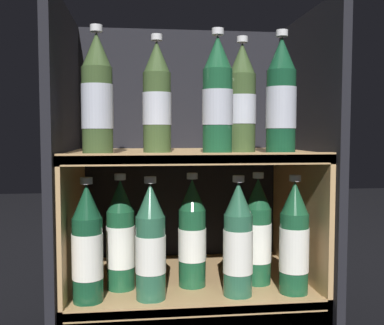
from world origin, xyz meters
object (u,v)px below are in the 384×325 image
object	(u,v)px
bottle_upper_front_2	(281,99)
bottle_upper_back_1	(242,101)
bottle_upper_front_1	(218,98)
bottle_upper_back_0	(157,100)
bottle_lower_back_1	(191,236)
bottle_lower_front_0	(87,247)
bottle_lower_front_3	(294,241)
bottle_lower_back_2	(258,234)
bottle_lower_front_2	(238,243)
bottle_lower_back_0	(121,238)
bottle_upper_front_0	(97,98)
bottle_lower_front_1	(151,245)

from	to	relation	value
bottle_upper_front_2	bottle_upper_back_1	distance (m)	0.10
bottle_upper_front_1	bottle_upper_back_0	size ratio (longest dim) A/B	1.00
bottle_upper_front_2	bottle_lower_back_1	bearing A→B (deg)	158.74
bottle_lower_front_0	bottle_lower_front_3	world-z (taller)	same
bottle_upper_back_1	bottle_upper_front_2	bearing A→B (deg)	-46.37
bottle_upper_front_2	bottle_lower_back_2	size ratio (longest dim) A/B	1.00
bottle_lower_front_2	bottle_upper_front_1	bearing A→B (deg)	180.00
bottle_lower_front_2	bottle_lower_back_2	xyz separation A→B (m)	(0.07, 0.08, 0.00)
bottle_lower_back_1	bottle_lower_back_2	world-z (taller)	same
bottle_lower_back_2	bottle_lower_front_3	bearing A→B (deg)	-49.03
bottle_upper_front_1	bottle_lower_back_0	xyz separation A→B (m)	(-0.22, 0.08, -0.32)
bottle_upper_front_1	bottle_lower_front_0	world-z (taller)	bottle_upper_front_1
bottle_lower_front_0	bottle_lower_back_2	xyz separation A→B (m)	(0.40, 0.08, 0.00)
bottle_upper_front_0	bottle_lower_front_1	size ratio (longest dim) A/B	1.00
bottle_upper_front_1	bottle_upper_front_2	size ratio (longest dim) A/B	1.00
bottle_lower_front_2	bottle_lower_back_0	distance (m)	0.28
bottle_upper_front_2	bottle_lower_front_0	xyz separation A→B (m)	(-0.43, 0.00, -0.32)
bottle_upper_front_0	bottle_upper_back_0	bearing A→B (deg)	30.18
bottle_upper_front_1	bottle_upper_back_0	world-z (taller)	same
bottle_upper_front_0	bottle_lower_back_0	distance (m)	0.33
bottle_lower_front_2	bottle_lower_front_3	distance (m)	0.13
bottle_upper_back_0	bottle_upper_back_1	world-z (taller)	same
bottle_upper_front_1	bottle_upper_back_1	size ratio (longest dim) A/B	1.00
bottle_lower_front_0	bottle_lower_back_0	xyz separation A→B (m)	(0.07, 0.08, 0.00)
bottle_upper_front_2	bottle_lower_front_1	world-z (taller)	bottle_upper_front_2
bottle_lower_front_1	bottle_lower_front_3	bearing A→B (deg)	0.00
bottle_lower_front_0	bottle_lower_front_2	bearing A→B (deg)	-0.00
bottle_upper_front_2	bottle_lower_front_3	bearing A→B (deg)	0.00
bottle_lower_front_0	bottle_lower_front_2	world-z (taller)	same
bottle_lower_front_1	bottle_upper_back_1	bearing A→B (deg)	18.91
bottle_upper_front_2	bottle_lower_front_2	bearing A→B (deg)	180.00
bottle_upper_front_2	bottle_lower_front_0	world-z (taller)	bottle_upper_front_2
bottle_lower_back_1	bottle_lower_front_2	bearing A→B (deg)	-37.54
bottle_upper_front_1	bottle_lower_back_0	bearing A→B (deg)	160.79
bottle_lower_front_1	bottle_lower_front_2	world-z (taller)	same
bottle_lower_back_1	bottle_lower_back_2	size ratio (longest dim) A/B	1.00
bottle_upper_front_2	bottle_lower_back_1	size ratio (longest dim) A/B	1.00
bottle_upper_front_0	bottle_lower_front_3	world-z (taller)	bottle_upper_front_0
bottle_lower_front_0	bottle_upper_back_0	bearing A→B (deg)	25.94
bottle_lower_front_2	bottle_lower_back_1	distance (m)	0.12
bottle_upper_back_1	bottle_lower_back_2	distance (m)	0.33
bottle_upper_front_2	bottle_lower_front_2	world-z (taller)	bottle_upper_front_2
bottle_upper_back_0	bottle_upper_front_0	bearing A→B (deg)	-149.82
bottle_lower_front_0	bottle_lower_back_2	bearing A→B (deg)	10.72
bottle_upper_back_0	bottle_lower_front_0	distance (m)	0.37
bottle_upper_back_0	bottle_lower_back_0	xyz separation A→B (m)	(-0.09, 0.00, -0.32)
bottle_lower_back_0	bottle_lower_front_3	bearing A→B (deg)	-10.80
bottle_upper_front_1	bottle_lower_front_0	distance (m)	0.43
bottle_lower_front_0	bottle_lower_back_1	world-z (taller)	same
bottle_upper_front_0	bottle_lower_back_1	xyz separation A→B (m)	(0.21, 0.08, -0.32)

